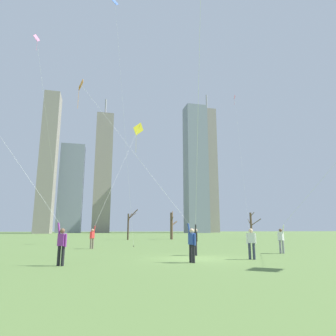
# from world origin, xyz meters

# --- Properties ---
(ground_plane) EXTENTS (400.00, 400.00, 0.00)m
(ground_plane) POSITION_xyz_m (0.00, 0.00, 0.00)
(ground_plane) COLOR #5B7A3D
(kite_flyer_midfield_right_yellow) EXTENTS (5.41, 7.16, 13.69)m
(kite_flyer_midfield_right_yellow) POSITION_xyz_m (-4.33, 11.54, 4.11)
(kite_flyer_midfield_right_yellow) COLOR #726656
(kite_flyer_midfield_right_yellow) RESTS_ON ground
(kite_flyer_foreground_left_green) EXTENTS (5.17, 10.37, 12.70)m
(kite_flyer_foreground_left_green) POSITION_xyz_m (7.99, -0.59, 3.76)
(kite_flyer_foreground_left_green) COLOR gray
(kite_flyer_foreground_left_green) RESTS_ON ground
(kite_flyer_midfield_center_orange) EXTENTS (6.59, 9.95, 13.68)m
(kite_flyer_midfield_center_orange) POSITION_xyz_m (-1.89, -0.45, 3.07)
(kite_flyer_midfield_center_orange) COLOR black
(kite_flyer_midfield_center_orange) RESTS_ON ground
(kite_flyer_far_back_white) EXTENTS (8.20, 7.87, 11.88)m
(kite_flyer_far_back_white) POSITION_xyz_m (-8.45, -0.34, 3.12)
(kite_flyer_far_back_white) COLOR black
(kite_flyer_far_back_white) RESTS_ON ground
(kite_flyer_foreground_right_teal) EXTENTS (3.99, 12.56, 17.30)m
(kite_flyer_foreground_right_teal) POSITION_xyz_m (-0.15, -1.28, 5.03)
(kite_flyer_foreground_right_teal) COLOR black
(kite_flyer_foreground_right_teal) RESTS_ON ground
(bystander_far_off_by_trees) EXTENTS (0.47, 0.33, 1.62)m
(bystander_far_off_by_trees) POSITION_xyz_m (2.82, -1.32, 0.90)
(bystander_far_off_by_trees) COLOR #33384C
(bystander_far_off_by_trees) RESTS_ON ground
(distant_kite_drifting_left_red) EXTENTS (0.76, 3.93, 23.54)m
(distant_kite_drifting_left_red) POSITION_xyz_m (16.22, 25.29, 19.72)
(distant_kite_drifting_left_red) COLOR red
(distant_kite_drifting_left_red) RESTS_ON ground
(distant_kite_drifting_right_pink) EXTENTS (3.28, 7.16, 19.73)m
(distant_kite_drifting_right_pink) POSITION_xyz_m (-11.13, 12.13, 16.40)
(distant_kite_drifting_right_pink) COLOR pink
(distant_kite_drifting_right_pink) RESTS_ON ground
(distant_kite_low_near_trees_blue) EXTENTS (3.16, 4.11, 22.82)m
(distant_kite_low_near_trees_blue) POSITION_xyz_m (-4.09, 8.98, 18.89)
(distant_kite_low_near_trees_blue) COLOR blue
(distant_kite_low_near_trees_blue) RESTS_ON ground
(bare_tree_leftmost) EXTENTS (1.31, 2.59, 4.54)m
(bare_tree_leftmost) POSITION_xyz_m (6.72, 30.76, 2.26)
(bare_tree_leftmost) COLOR brown
(bare_tree_leftmost) RESTS_ON ground
(bare_tree_right_of_center) EXTENTS (1.71, 2.68, 4.70)m
(bare_tree_right_of_center) POSITION_xyz_m (-0.21, 30.46, 2.33)
(bare_tree_right_of_center) COLOR #423326
(bare_tree_right_of_center) RESTS_ON ground
(bare_tree_far_right_edge) EXTENTS (1.48, 2.35, 4.38)m
(bare_tree_far_right_edge) POSITION_xyz_m (19.82, 28.93, 2.25)
(bare_tree_far_right_edge) COLOR brown
(bare_tree_far_right_edge) RESTS_ON ground
(skyline_wide_slab) EXTENTS (10.65, 9.74, 40.49)m
(skyline_wide_slab) POSITION_xyz_m (-16.42, 127.47, 20.25)
(skyline_wide_slab) COLOR gray
(skyline_wide_slab) RESTS_ON ground
(skyline_squat_block) EXTENTS (7.12, 8.35, 74.47)m
(skyline_squat_block) POSITION_xyz_m (51.77, 127.15, 32.56)
(skyline_squat_block) COLOR gray
(skyline_squat_block) RESTS_ON ground
(skyline_mid_tower_right) EXTENTS (8.06, 10.57, 66.59)m
(skyline_mid_tower_right) POSITION_xyz_m (-2.39, 128.62, 28.73)
(skyline_mid_tower_right) COLOR gray
(skyline_mid_tower_right) RESTS_ON ground
(skyline_tall_tower) EXTENTS (9.76, 8.24, 59.51)m
(skyline_tall_tower) POSITION_xyz_m (39.39, 112.00, 29.76)
(skyline_tall_tower) COLOR gray
(skyline_tall_tower) RESTS_ON ground
(skyline_short_annex) EXTENTS (5.98, 8.68, 56.11)m
(skyline_short_annex) POSITION_xyz_m (-24.12, 106.35, 28.06)
(skyline_short_annex) COLOR gray
(skyline_short_annex) RESTS_ON ground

